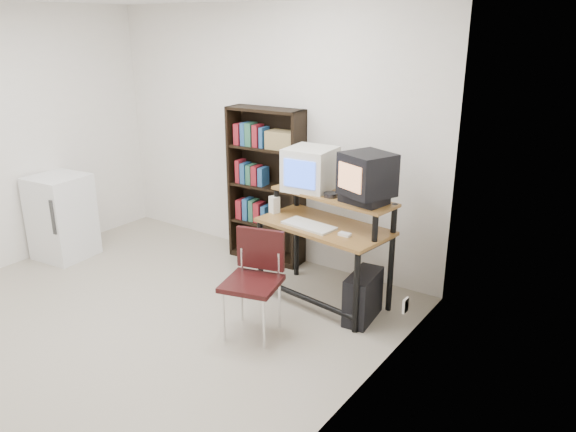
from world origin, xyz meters
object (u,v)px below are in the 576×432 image
Objects in this scene: crt_tv at (367,174)px; school_chair at (255,272)px; bookshelf at (267,183)px; mini_fridge at (62,217)px; pc_tower at (363,296)px; crt_monitor at (310,169)px; computer_desk at (325,230)px.

school_chair is (-0.53, -0.84, -0.70)m from crt_tv.
bookshelf reaches higher than mini_fridge.
pc_tower is 0.28× the size of bookshelf.
crt_monitor is 1.22m from pc_tower.
school_chair is 1.54m from bookshelf.
school_chair reaches higher than pc_tower.
computer_desk is 0.65m from crt_tv.
pc_tower is 0.97m from school_chair.
bookshelf is at bearing 151.15° from pc_tower.
computer_desk reaches higher than pc_tower.
bookshelf is 2.23m from mini_fridge.
school_chair is 0.95× the size of mini_fridge.
computer_desk is 0.77× the size of bookshelf.
crt_monitor is 2.81m from mini_fridge.
mini_fridge is (-2.83, -0.73, -0.24)m from computer_desk.
school_chair is at bearing -61.43° from bookshelf.
computer_desk is 0.67m from pc_tower.
pc_tower is at bearing 4.90° from mini_fridge.
school_chair is at bearing -89.79° from crt_monitor.
crt_monitor is 0.62m from crt_tv.
crt_tv is (0.61, -0.09, 0.06)m from crt_monitor.
crt_tv is 0.54× the size of mini_fridge.
mini_fridge is at bearing 163.92° from school_chair.
crt_tv is 1.04m from pc_tower.
crt_monitor is at bearing 13.21° from mini_fridge.
crt_tv reaches higher than mini_fridge.
crt_tv is at bearing 113.97° from pc_tower.
mini_fridge is (-3.28, -0.62, 0.24)m from pc_tower.
bookshelf reaches higher than school_chair.
computer_desk reaches higher than school_chair.
pc_tower is 1.70m from bookshelf.
crt_tv is 1.22m from school_chair.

